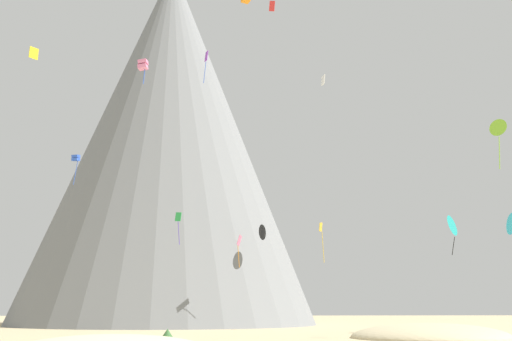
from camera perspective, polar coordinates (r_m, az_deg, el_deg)
The scene contains 16 objects.
dune_foreground_left at distance 68.27m, azimuth 14.80°, elevation -13.80°, with size 16.53×15.48×2.90m, color #CCBA8E.
bush_near_left at distance 60.79m, azimuth -7.64°, elevation -13.87°, with size 1.49×1.49×1.08m, color #386633.
rock_massif at distance 119.76m, azimuth -8.11°, elevation 0.69°, with size 72.09×72.09×66.31m.
kite_cyan_low at distance 76.24m, azimuth 21.21°, elevation -4.35°, with size 0.60×2.40×6.43m.
kite_lime_mid at distance 70.64m, azimuth 20.17°, elevation 3.41°, with size 1.60×1.67×5.14m.
kite_pink_high at distance 72.48m, azimuth -9.72°, elevation 8.96°, with size 1.14×1.10×2.72m.
kite_yellow_mid at distance 64.64m, azimuth -18.60°, elevation 9.57°, with size 0.72×0.79×1.05m.
kite_blue_mid at distance 97.60m, azimuth -15.26°, elevation 1.02°, with size 1.17×1.20×4.38m.
kite_green_mid at distance 89.29m, azimuth -6.71°, elevation -4.30°, with size 0.92×0.57×4.37m.
kite_black_low at distance 97.56m, azimuth 0.61°, elevation -5.33°, with size 1.33×2.33×2.31m.
kite_white_mid at distance 62.69m, azimuth 5.81°, elevation 7.76°, with size 0.23×0.97×0.95m.
kite_red_high at distance 86.54m, azimuth 1.39°, elevation 13.98°, with size 0.75×0.71×1.38m.
kite_teal_low at distance 81.50m, azimuth 16.45°, elevation -4.61°, with size 2.40×2.54×4.68m.
kite_violet_high at distance 95.28m, azimuth -4.33°, elevation 9.47°, with size 0.65×0.88×4.85m.
kite_gold_low at distance 90.16m, azimuth 5.67°, elevation -5.49°, with size 0.70×0.72×5.43m.
kite_rainbow_low at distance 90.54m, azimuth -1.46°, elevation -6.28°, with size 0.78×1.10×4.43m.
Camera 1 is at (-5.83, -37.16, 2.97)m, focal length 46.43 mm.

